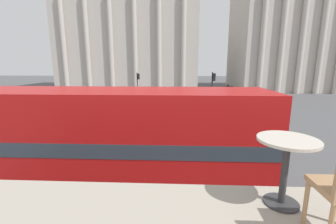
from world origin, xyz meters
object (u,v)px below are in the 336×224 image
at_px(cafe_dining_table, 286,157).
at_px(double_decker_bus, 118,141).
at_px(plaza_building_left, 129,37).
at_px(pedestrian_olive, 237,105).
at_px(traffic_light_far, 138,84).
at_px(traffic_light_mid, 213,88).
at_px(pedestrian_yellow, 126,107).
at_px(traffic_light_near, 228,107).
at_px(plaza_building_right, 298,37).
at_px(car_navy, 168,108).

bearing_deg(cafe_dining_table, double_decker_bus, 122.46).
xyz_separation_m(plaza_building_left, pedestrian_olive, (16.01, -25.80, -9.61)).
distance_m(double_decker_bus, plaza_building_left, 42.38).
height_order(plaza_building_left, traffic_light_far, plaza_building_left).
bearing_deg(traffic_light_mid, cafe_dining_table, -96.26).
xyz_separation_m(pedestrian_yellow, pedestrian_olive, (10.58, 2.08, -0.10)).
bearing_deg(traffic_light_near, double_decker_bus, -130.87).
bearing_deg(pedestrian_yellow, pedestrian_olive, 177.59).
distance_m(plaza_building_right, pedestrian_yellow, 40.15).
bearing_deg(car_navy, plaza_building_left, 16.66).
height_order(plaza_building_right, pedestrian_yellow, plaza_building_right).
bearing_deg(traffic_light_far, car_navy, -55.04).
bearing_deg(plaza_building_right, cafe_dining_table, -116.30).
height_order(car_navy, pedestrian_yellow, pedestrian_yellow).
bearing_deg(car_navy, double_decker_bus, 173.04).
height_order(traffic_light_near, pedestrian_yellow, traffic_light_near).
bearing_deg(plaza_building_right, traffic_light_mid, -127.69).
height_order(traffic_light_mid, pedestrian_yellow, traffic_light_mid).
bearing_deg(traffic_light_mid, double_decker_bus, -110.62).
bearing_deg(double_decker_bus, traffic_light_far, 104.69).
relative_size(plaza_building_left, pedestrian_olive, 17.34).
relative_size(traffic_light_mid, pedestrian_olive, 2.55).
distance_m(double_decker_bus, pedestrian_olive, 16.94).
height_order(plaza_building_left, traffic_light_near, plaza_building_left).
bearing_deg(pedestrian_yellow, car_navy, -173.84).
xyz_separation_m(plaza_building_right, traffic_light_mid, (-20.16, -26.09, -7.49)).
bearing_deg(pedestrian_olive, traffic_light_far, -5.16).
distance_m(plaza_building_left, traffic_light_near, 38.29).
distance_m(traffic_light_near, pedestrian_olive, 9.83).
height_order(cafe_dining_table, car_navy, cafe_dining_table).
relative_size(traffic_light_mid, traffic_light_far, 1.07).
relative_size(traffic_light_far, pedestrian_olive, 2.40).
bearing_deg(cafe_dining_table, pedestrian_olive, 76.79).
distance_m(pedestrian_yellow, pedestrian_olive, 10.78).
distance_m(cafe_dining_table, pedestrian_yellow, 19.02).
xyz_separation_m(traffic_light_far, car_navy, (3.96, -5.66, -1.84)).
relative_size(plaza_building_left, traffic_light_far, 7.23).
bearing_deg(car_navy, pedestrian_yellow, 107.09).
bearing_deg(traffic_light_mid, pedestrian_yellow, -172.52).
bearing_deg(traffic_light_near, plaza_building_right, 59.19).
bearing_deg(double_decker_bus, plaza_building_left, 107.83).
bearing_deg(traffic_light_far, plaza_building_right, 35.44).
relative_size(cafe_dining_table, car_navy, 0.17).
xyz_separation_m(cafe_dining_table, plaza_building_left, (-11.33, 45.73, 6.68)).
height_order(car_navy, pedestrian_olive, pedestrian_olive).
height_order(double_decker_bus, pedestrian_olive, double_decker_bus).
xyz_separation_m(double_decker_bus, car_navy, (1.09, 14.24, -1.54)).
bearing_deg(double_decker_bus, traffic_light_near, 55.62).
bearing_deg(plaza_building_left, double_decker_bus, -78.67).
height_order(traffic_light_near, car_navy, traffic_light_near).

